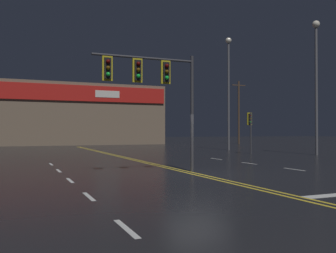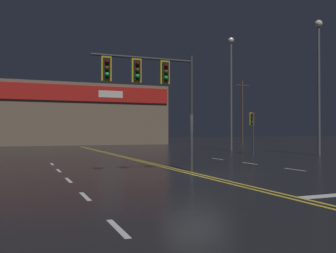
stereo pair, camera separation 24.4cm
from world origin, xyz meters
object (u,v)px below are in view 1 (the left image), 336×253
Objects in this scene: traffic_signal_median at (150,79)px; streetlight_far_median at (229,79)px; traffic_signal_corner_northeast at (250,124)px; streetlight_near_right at (316,70)px.

traffic_signal_median is 0.48× the size of streetlight_far_median.
traffic_signal_median is 20.83m from streetlight_far_median.
traffic_signal_median is 1.56× the size of traffic_signal_corner_northeast.
streetlight_far_median reaches higher than streetlight_near_right.
traffic_signal_corner_northeast is at bearing 40.07° from traffic_signal_median.
streetlight_near_right is at bearing 23.71° from traffic_signal_median.
traffic_signal_corner_northeast is at bearing 139.04° from streetlight_near_right.
traffic_signal_corner_northeast is at bearing -104.92° from streetlight_far_median.
streetlight_far_median is at bearing 104.23° from streetlight_near_right.
streetlight_near_right is (15.70, 6.89, 2.44)m from traffic_signal_median.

